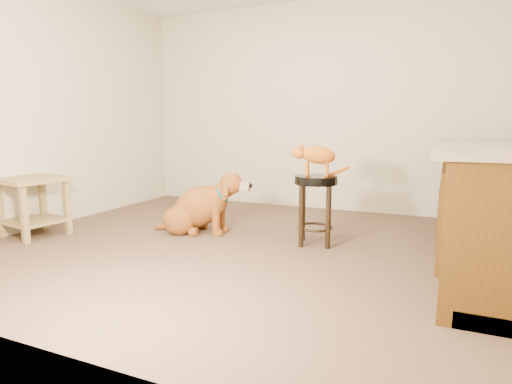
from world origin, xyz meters
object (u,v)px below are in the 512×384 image
at_px(wood_stool, 467,192).
at_px(tabby_kitten, 315,156).
at_px(padded_stool, 316,196).
at_px(side_table, 33,197).
at_px(golden_retriever, 199,208).

distance_m(wood_stool, tabby_kitten, 1.63).
bearing_deg(tabby_kitten, padded_stool, -5.72).
xyz_separation_m(side_table, golden_retriever, (1.41, 0.76, -0.13)).
bearing_deg(side_table, tabby_kitten, 17.75).
relative_size(padded_stool, wood_stool, 0.77).
relative_size(wood_stool, side_table, 1.29).
distance_m(wood_stool, golden_retriever, 2.65).
relative_size(side_table, tabby_kitten, 1.32).
height_order(side_table, tabby_kitten, tabby_kitten).
xyz_separation_m(padded_stool, wood_stool, (1.26, 0.95, -0.02)).
distance_m(padded_stool, golden_retriever, 1.20).
bearing_deg(tabby_kitten, wood_stool, 22.60).
relative_size(wood_stool, tabby_kitten, 1.70).
xyz_separation_m(side_table, tabby_kitten, (2.58, 0.83, 0.43)).
bearing_deg(padded_stool, side_table, -162.29).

